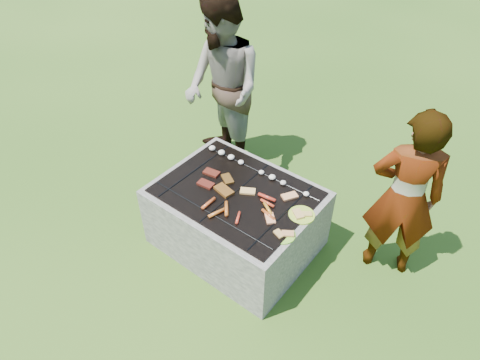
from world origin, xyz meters
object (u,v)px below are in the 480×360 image
object	(u,v)px
fire_pit	(236,220)
plate_near	(283,234)
bystander	(223,89)
cook	(404,197)
plate_far	(301,215)

from	to	relation	value
fire_pit	plate_near	bearing A→B (deg)	-15.37
fire_pit	plate_near	xyz separation A→B (m)	(0.56, -0.15, 0.33)
fire_pit	bystander	world-z (taller)	bystander
cook	bystander	bearing A→B (deg)	-31.26
plate_far	bystander	size ratio (longest dim) A/B	0.14
plate_near	fire_pit	bearing A→B (deg)	164.63
plate_far	fire_pit	bearing A→B (deg)	-169.73
cook	bystander	distance (m)	1.99
cook	plate_far	bearing A→B (deg)	16.53
plate_near	plate_far	bearing A→B (deg)	90.63
fire_pit	plate_far	size ratio (longest dim) A/B	5.26
plate_far	plate_near	distance (m)	0.26
fire_pit	bystander	xyz separation A→B (m)	(-0.84, 0.84, 0.62)
plate_near	cook	world-z (taller)	cook
plate_far	bystander	xyz separation A→B (m)	(-1.40, 0.74, 0.29)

